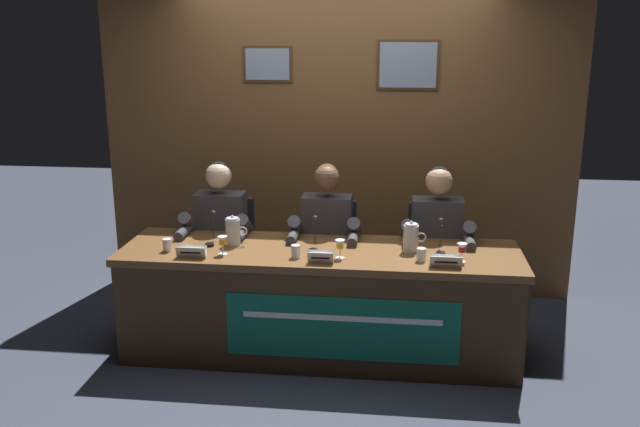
# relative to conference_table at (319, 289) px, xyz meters

# --- Properties ---
(ground_plane) EXTENTS (12.00, 12.00, 0.00)m
(ground_plane) POSITION_rel_conference_table_xyz_m (-0.00, 0.10, -0.50)
(ground_plane) COLOR #383D4C
(wall_back_panelled) EXTENTS (3.88, 0.14, 2.60)m
(wall_back_panelled) POSITION_rel_conference_table_xyz_m (-0.00, 1.34, 0.80)
(wall_back_panelled) COLOR brown
(wall_back_panelled) RESTS_ON ground_plane
(conference_table) EXTENTS (2.68, 0.76, 0.75)m
(conference_table) POSITION_rel_conference_table_xyz_m (0.00, 0.00, 0.00)
(conference_table) COLOR brown
(conference_table) RESTS_ON ground_plane
(chair_left) EXTENTS (0.44, 0.44, 0.92)m
(chair_left) POSITION_rel_conference_table_xyz_m (-0.80, 0.66, -0.05)
(chair_left) COLOR black
(chair_left) RESTS_ON ground_plane
(panelist_left) EXTENTS (0.51, 0.48, 1.25)m
(panelist_left) POSITION_rel_conference_table_xyz_m (-0.80, 0.46, 0.23)
(panelist_left) COLOR black
(panelist_left) RESTS_ON ground_plane
(nameplate_left) EXTENTS (0.19, 0.06, 0.08)m
(nameplate_left) POSITION_rel_conference_table_xyz_m (-0.81, -0.16, 0.29)
(nameplate_left) COLOR white
(nameplate_left) RESTS_ON conference_table
(juice_glass_left) EXTENTS (0.06, 0.06, 0.12)m
(juice_glass_left) POSITION_rel_conference_table_xyz_m (-0.62, -0.07, 0.33)
(juice_glass_left) COLOR white
(juice_glass_left) RESTS_ON conference_table
(water_cup_left) EXTENTS (0.06, 0.06, 0.08)m
(water_cup_left) POSITION_rel_conference_table_xyz_m (-1.01, -0.05, 0.28)
(water_cup_left) COLOR silver
(water_cup_left) RESTS_ON conference_table
(microphone_left) EXTENTS (0.06, 0.17, 0.22)m
(microphone_left) POSITION_rel_conference_table_xyz_m (-0.76, 0.13, 0.32)
(microphone_left) COLOR black
(microphone_left) RESTS_ON conference_table
(chair_center) EXTENTS (0.44, 0.44, 0.92)m
(chair_center) POSITION_rel_conference_table_xyz_m (-0.00, 0.66, -0.05)
(chair_center) COLOR black
(chair_center) RESTS_ON ground_plane
(panelist_center) EXTENTS (0.51, 0.48, 1.25)m
(panelist_center) POSITION_rel_conference_table_xyz_m (-0.00, 0.46, 0.23)
(panelist_center) COLOR black
(panelist_center) RESTS_ON ground_plane
(nameplate_center) EXTENTS (0.16, 0.06, 0.08)m
(nameplate_center) POSITION_rel_conference_table_xyz_m (0.03, -0.17, 0.29)
(nameplate_center) COLOR white
(nameplate_center) RESTS_ON conference_table
(juice_glass_center) EXTENTS (0.06, 0.06, 0.12)m
(juice_glass_center) POSITION_rel_conference_table_xyz_m (0.14, -0.06, 0.33)
(juice_glass_center) COLOR white
(juice_glass_center) RESTS_ON conference_table
(water_cup_center) EXTENTS (0.06, 0.06, 0.08)m
(water_cup_center) POSITION_rel_conference_table_xyz_m (-0.14, -0.08, 0.28)
(water_cup_center) COLOR silver
(water_cup_center) RESTS_ON conference_table
(microphone_center) EXTENTS (0.06, 0.17, 0.22)m
(microphone_center) POSITION_rel_conference_table_xyz_m (-0.04, 0.08, 0.32)
(microphone_center) COLOR black
(microphone_center) RESTS_ON conference_table
(chair_right) EXTENTS (0.44, 0.44, 0.92)m
(chair_right) POSITION_rel_conference_table_xyz_m (0.79, 0.66, -0.05)
(chair_right) COLOR black
(chair_right) RESTS_ON ground_plane
(panelist_right) EXTENTS (0.51, 0.48, 1.25)m
(panelist_right) POSITION_rel_conference_table_xyz_m (0.79, 0.46, 0.23)
(panelist_right) COLOR black
(panelist_right) RESTS_ON ground_plane
(nameplate_right) EXTENTS (0.20, 0.06, 0.08)m
(nameplate_right) POSITION_rel_conference_table_xyz_m (0.81, -0.16, 0.29)
(nameplate_right) COLOR white
(nameplate_right) RESTS_ON conference_table
(juice_glass_right) EXTENTS (0.06, 0.06, 0.12)m
(juice_glass_right) POSITION_rel_conference_table_xyz_m (0.92, -0.05, 0.33)
(juice_glass_right) COLOR white
(juice_glass_right) RESTS_ON conference_table
(water_cup_right) EXTENTS (0.06, 0.06, 0.08)m
(water_cup_right) POSITION_rel_conference_table_xyz_m (0.66, -0.06, 0.28)
(water_cup_right) COLOR silver
(water_cup_right) RESTS_ON conference_table
(microphone_right) EXTENTS (0.06, 0.17, 0.22)m
(microphone_right) POSITION_rel_conference_table_xyz_m (0.80, 0.12, 0.32)
(microphone_right) COLOR black
(microphone_right) RESTS_ON conference_table
(water_pitcher_left_side) EXTENTS (0.15, 0.10, 0.21)m
(water_pitcher_left_side) POSITION_rel_conference_table_xyz_m (-0.61, 0.14, 0.34)
(water_pitcher_left_side) COLOR silver
(water_pitcher_left_side) RESTS_ON conference_table
(water_pitcher_right_side) EXTENTS (0.15, 0.10, 0.21)m
(water_pitcher_right_side) POSITION_rel_conference_table_xyz_m (0.60, 0.13, 0.34)
(water_pitcher_right_side) COLOR silver
(water_pitcher_right_side) RESTS_ON conference_table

